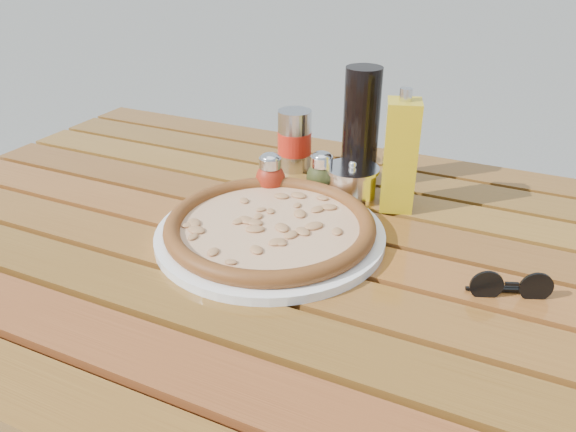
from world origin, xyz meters
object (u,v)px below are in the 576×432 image
at_px(soda_can, 295,141).
at_px(olive_oil_cruet, 400,156).
at_px(plate, 270,234).
at_px(dark_bottle, 361,128).
at_px(oregano_shaker, 321,174).
at_px(sunglasses, 510,287).
at_px(table, 283,278).
at_px(parmesan_tin, 352,182).
at_px(pizza, 270,225).
at_px(pepper_shaker, 270,175).

height_order(soda_can, olive_oil_cruet, olive_oil_cruet).
height_order(plate, dark_bottle, dark_bottle).
bearing_deg(olive_oil_cruet, soda_can, 160.09).
xyz_separation_m(oregano_shaker, sunglasses, (0.35, -0.19, -0.02)).
height_order(plate, olive_oil_cruet, olive_oil_cruet).
bearing_deg(oregano_shaker, plate, -92.84).
xyz_separation_m(table, olive_oil_cruet, (0.13, 0.18, 0.17)).
bearing_deg(parmesan_tin, soda_can, 151.67).
relative_size(plate, oregano_shaker, 4.39).
relative_size(olive_oil_cruet, sunglasses, 1.95).
distance_m(plate, dark_bottle, 0.28).
relative_size(plate, sunglasses, 3.35).
bearing_deg(dark_bottle, plate, -102.28).
xyz_separation_m(table, dark_bottle, (0.04, 0.25, 0.19)).
xyz_separation_m(plate, parmesan_tin, (0.07, 0.19, 0.02)).
bearing_deg(pizza, oregano_shaker, 87.16).
relative_size(oregano_shaker, soda_can, 0.68).
height_order(pizza, olive_oil_cruet, olive_oil_cruet).
distance_m(oregano_shaker, dark_bottle, 0.11).
relative_size(soda_can, sunglasses, 1.12).
xyz_separation_m(dark_bottle, soda_can, (-0.14, 0.02, -0.05)).
distance_m(pizza, olive_oil_cruet, 0.25).
distance_m(pizza, soda_can, 0.29).
relative_size(pepper_shaker, olive_oil_cruet, 0.39).
bearing_deg(sunglasses, olive_oil_cruet, 115.82).
height_order(plate, pepper_shaker, pepper_shaker).
bearing_deg(pepper_shaker, parmesan_tin, 20.32).
height_order(pizza, pepper_shaker, pepper_shaker).
height_order(table, pizza, pizza).
bearing_deg(table, oregano_shaker, 92.77).
relative_size(plate, pepper_shaker, 4.39).
bearing_deg(table, plate, -157.58).
relative_size(soda_can, olive_oil_cruet, 0.57).
bearing_deg(table, soda_can, 110.84).
distance_m(oregano_shaker, olive_oil_cruet, 0.15).
xyz_separation_m(plate, olive_oil_cruet, (0.15, 0.19, 0.09)).
height_order(pizza, dark_bottle, dark_bottle).
xyz_separation_m(oregano_shaker, dark_bottle, (0.05, 0.07, 0.07)).
relative_size(plate, olive_oil_cruet, 1.71).
distance_m(pizza, oregano_shaker, 0.19).
relative_size(pizza, sunglasses, 4.01).
height_order(pizza, sunglasses, sunglasses).
relative_size(olive_oil_cruet, parmesan_tin, 1.71).
bearing_deg(table, pizza, -157.58).
bearing_deg(olive_oil_cruet, parmesan_tin, 177.52).
bearing_deg(pepper_shaker, dark_bottle, 42.39).
distance_m(oregano_shaker, sunglasses, 0.40).
distance_m(table, sunglasses, 0.35).
relative_size(pizza, oregano_shaker, 5.26).
bearing_deg(olive_oil_cruet, pepper_shaker, -167.90).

